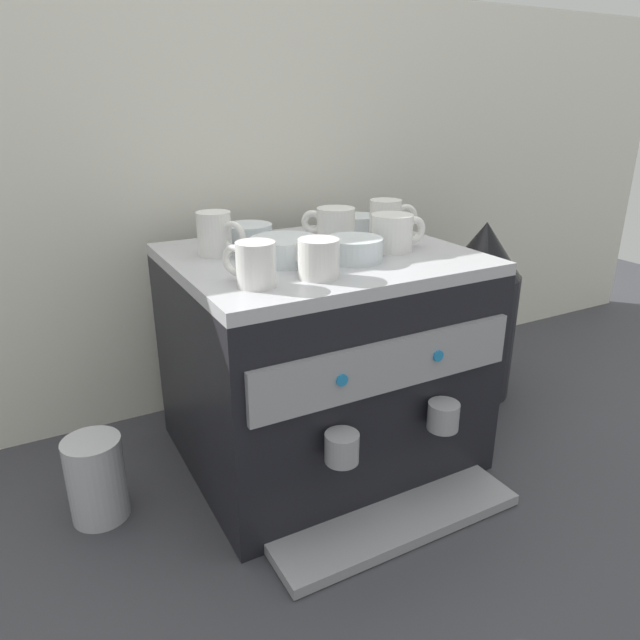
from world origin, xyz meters
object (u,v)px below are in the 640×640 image
(ceramic_cup_0, at_px, (387,219))
(ceramic_cup_3, at_px, (334,224))
(milk_pitcher, at_px, (96,479))
(ceramic_bowl_2, at_px, (357,222))
(coffee_grinder, at_px, (478,311))
(espresso_machine, at_px, (321,358))
(ceramic_bowl_0, at_px, (285,250))
(ceramic_bowl_3, at_px, (249,236))
(ceramic_cup_5, at_px, (254,264))
(ceramic_cup_1, at_px, (394,232))
(ceramic_bowl_1, at_px, (354,250))
(ceramic_cup_2, at_px, (317,258))
(ceramic_cup_4, at_px, (216,234))

(ceramic_cup_0, xyz_separation_m, ceramic_cup_3, (-0.11, 0.03, -0.01))
(ceramic_cup_0, bearing_deg, milk_pitcher, -175.59)
(ceramic_bowl_2, distance_m, coffee_grinder, 0.39)
(espresso_machine, bearing_deg, ceramic_cup_0, 16.21)
(ceramic_bowl_0, relative_size, ceramic_bowl_3, 1.30)
(coffee_grinder, bearing_deg, ceramic_cup_5, -164.61)
(ceramic_cup_1, distance_m, ceramic_bowl_1, 0.11)
(milk_pitcher, bearing_deg, coffee_grinder, 2.94)
(espresso_machine, bearing_deg, ceramic_bowl_0, -166.15)
(ceramic_cup_5, bearing_deg, ceramic_bowl_1, 14.49)
(ceramic_cup_2, height_order, ceramic_bowl_3, ceramic_cup_2)
(ceramic_bowl_0, bearing_deg, ceramic_cup_1, -6.29)
(ceramic_cup_1, bearing_deg, ceramic_cup_0, 61.41)
(ceramic_cup_2, height_order, coffee_grinder, ceramic_cup_2)
(ceramic_cup_0, distance_m, ceramic_cup_5, 0.42)
(ceramic_bowl_1, distance_m, milk_pitcher, 0.61)
(espresso_machine, relative_size, ceramic_cup_2, 5.63)
(ceramic_bowl_0, bearing_deg, ceramic_bowl_1, -24.53)
(ceramic_cup_0, height_order, ceramic_cup_5, ceramic_cup_0)
(ceramic_cup_5, height_order, ceramic_bowl_2, ceramic_cup_5)
(ceramic_bowl_0, distance_m, milk_pitcher, 0.53)
(ceramic_cup_1, height_order, ceramic_bowl_3, ceramic_cup_1)
(ceramic_bowl_0, bearing_deg, ceramic_cup_3, 33.78)
(ceramic_cup_0, bearing_deg, ceramic_bowl_3, 167.49)
(ceramic_cup_1, bearing_deg, ceramic_bowl_0, 173.71)
(espresso_machine, height_order, coffee_grinder, coffee_grinder)
(ceramic_cup_5, xyz_separation_m, coffee_grinder, (0.66, 0.18, -0.25))
(ceramic_cup_5, relative_size, ceramic_bowl_1, 0.91)
(ceramic_cup_1, bearing_deg, milk_pitcher, 175.05)
(ceramic_cup_4, relative_size, ceramic_bowl_3, 1.05)
(ceramic_cup_3, relative_size, ceramic_bowl_1, 0.97)
(espresso_machine, xyz_separation_m, ceramic_bowl_1, (0.03, -0.07, 0.24))
(ceramic_bowl_0, relative_size, ceramic_bowl_2, 1.30)
(ceramic_cup_0, height_order, ceramic_cup_2, ceramic_cup_0)
(ceramic_bowl_1, height_order, ceramic_bowl_2, ceramic_bowl_1)
(espresso_machine, distance_m, ceramic_cup_0, 0.32)
(ceramic_cup_2, relative_size, ceramic_bowl_0, 0.84)
(milk_pitcher, bearing_deg, ceramic_cup_3, 8.97)
(ceramic_cup_2, xyz_separation_m, ceramic_cup_4, (-0.10, 0.21, 0.01))
(ceramic_cup_3, relative_size, ceramic_bowl_2, 1.08)
(ceramic_cup_3, relative_size, coffee_grinder, 0.23)
(espresso_machine, bearing_deg, ceramic_bowl_1, -69.45)
(ceramic_bowl_2, relative_size, ceramic_bowl_3, 1.00)
(ceramic_cup_4, distance_m, ceramic_bowl_3, 0.09)
(ceramic_bowl_1, height_order, milk_pitcher, ceramic_bowl_1)
(ceramic_cup_0, relative_size, milk_pitcher, 0.68)
(ceramic_cup_1, height_order, ceramic_bowl_2, ceramic_cup_1)
(ceramic_cup_3, distance_m, ceramic_bowl_1, 0.17)
(ceramic_cup_3, xyz_separation_m, ceramic_bowl_3, (-0.18, 0.03, -0.01))
(ceramic_cup_2, bearing_deg, ceramic_cup_0, 35.05)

